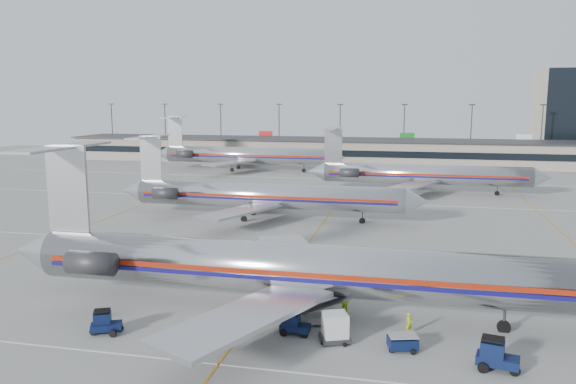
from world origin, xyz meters
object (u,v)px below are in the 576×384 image
(jet_second_row, at_px, (261,195))
(tug_center, at_px, (293,324))
(uld_container, at_px, (335,327))
(jet_foreground, at_px, (288,267))
(belt_loader, at_px, (319,317))

(jet_second_row, height_order, tug_center, jet_second_row)
(tug_center, bearing_deg, jet_second_row, 112.66)
(uld_container, bearing_deg, tug_center, 146.37)
(tug_center, bearing_deg, jet_foreground, 112.82)
(jet_foreground, relative_size, uld_container, 20.56)
(jet_foreground, height_order, uld_container, jet_foreground)
(belt_loader, bearing_deg, uld_container, -73.65)
(belt_loader, bearing_deg, tug_center, -137.43)
(tug_center, height_order, uld_container, uld_container)
(uld_container, relative_size, belt_loader, 0.55)
(jet_foreground, xyz_separation_m, belt_loader, (2.72, -1.48, -3.15))
(tug_center, relative_size, belt_loader, 0.49)
(jet_second_row, xyz_separation_m, belt_loader, (13.93, -35.15, -2.73))
(jet_second_row, height_order, belt_loader, jet_second_row)
(jet_foreground, xyz_separation_m, uld_container, (4.25, -4.24, -2.72))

